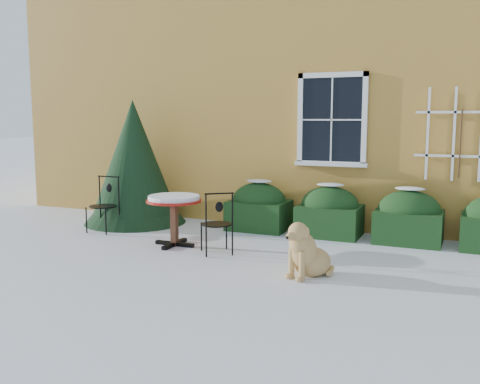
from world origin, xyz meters
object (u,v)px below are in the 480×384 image
at_px(evergreen_shrub, 134,174).
at_px(dog, 306,254).
at_px(patio_chair_near, 217,223).
at_px(patio_chair_far, 104,204).
at_px(bistro_table, 174,204).

relative_size(evergreen_shrub, dog, 2.94).
bearing_deg(patio_chair_near, evergreen_shrub, -69.48).
bearing_deg(evergreen_shrub, patio_chair_far, -92.25).
height_order(evergreen_shrub, patio_chair_near, evergreen_shrub).
xyz_separation_m(bistro_table, patio_chair_far, (-1.70, 0.45, -0.18)).
height_order(evergreen_shrub, bistro_table, evergreen_shrub).
xyz_separation_m(patio_chair_far, dog, (4.09, -1.23, -0.19)).
xyz_separation_m(bistro_table, patio_chair_near, (0.84, -0.19, -0.20)).
distance_m(patio_chair_near, dog, 1.67).
distance_m(evergreen_shrub, bistro_table, 2.16).
distance_m(bistro_table, patio_chair_far, 1.77).
bearing_deg(dog, evergreen_shrub, 175.88).
height_order(bistro_table, dog, bistro_table).
xyz_separation_m(patio_chair_near, dog, (1.55, -0.60, -0.17)).
xyz_separation_m(evergreen_shrub, patio_chair_far, (-0.04, -0.90, -0.46)).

